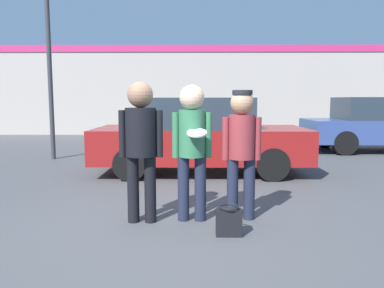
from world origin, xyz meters
TOP-DOWN VIEW (x-y plane):
  - ground_plane at (0.00, 0.00)m, footprint 56.00×56.00m
  - storefront_building at (0.00, 12.11)m, footprint 24.00×0.22m
  - person_left at (-0.42, -0.03)m, footprint 0.56×0.39m
  - person_middle_with_frisbee at (0.23, 0.04)m, footprint 0.51×0.53m
  - person_right at (0.87, 0.10)m, footprint 0.51×0.34m
  - parked_car_near at (0.36, 3.32)m, footprint 4.48×1.96m
  - parked_car_far at (5.86, 6.73)m, footprint 4.35×1.93m
  - street_lamp at (-3.24, 5.14)m, footprint 1.60×0.35m
  - shrub at (2.24, 11.47)m, footprint 0.91×0.91m
  - handbag at (0.66, -0.52)m, footprint 0.30×0.23m

SIDE VIEW (x-z plane):
  - ground_plane at x=0.00m, z-range 0.00..0.00m
  - handbag at x=0.66m, z-range -0.01..0.35m
  - shrub at x=2.24m, z-range 0.00..0.91m
  - parked_car_near at x=0.36m, z-range -0.01..1.61m
  - parked_car_far at x=5.86m, z-range -0.01..1.64m
  - person_right at x=0.87m, z-range 0.17..1.87m
  - person_middle_with_frisbee at x=0.23m, z-range 0.18..1.94m
  - person_left at x=-0.42m, z-range 0.20..1.99m
  - storefront_building at x=0.00m, z-range 0.03..3.99m
  - street_lamp at x=-3.24m, z-range 0.70..6.60m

